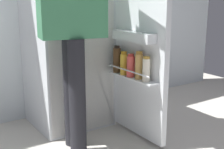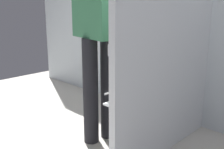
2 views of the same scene
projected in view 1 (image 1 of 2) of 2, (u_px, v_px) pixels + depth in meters
name	position (u px, v px, depth m)	size (l,w,h in m)	color
ground_plane	(100.00, 144.00, 2.42)	(5.16, 5.16, 0.00)	#B7B2A8
refrigerator	(71.00, 23.00, 2.62)	(0.68, 1.20, 1.81)	silver
person	(73.00, 11.00, 2.11)	(0.57, 0.82, 1.69)	black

